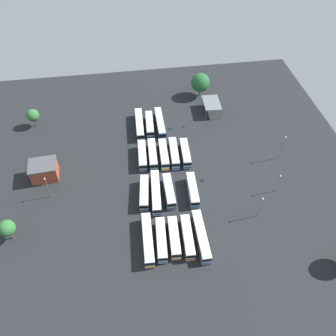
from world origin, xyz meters
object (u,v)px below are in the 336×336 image
object	(u,v)px
bus_row0_slot2	(160,123)
bus_row3_slot3	(187,237)
bus_row3_slot0	(148,239)
bus_row2_slot2	(169,191)
bus_row1_slot1	(153,154)
bus_row1_slot0	(142,155)
bus_row2_slot1	(156,192)
lamp_post_by_building	(260,207)
bus_row1_slot2	(164,154)
tree_northwest	(33,115)
depot_building	(44,170)
bus_row1_slot3	(174,153)
tree_east_edge	(200,82)
maintenance_shelter	(212,103)
bus_row0_slot0	(139,124)
lamp_post_near_entrance	(283,147)
bus_row3_slot4	(201,236)
lamp_post_mid_lot	(278,183)
bus_row0_slot1	(150,124)
bus_row2_slot0	(144,193)
bus_row1_slot4	(185,153)
bus_row3_slot1	(161,240)
lamp_post_far_corner	(48,187)
bus_row2_slot4	(192,190)
tree_south_edge	(7,228)
bus_row3_slot2	(174,237)

from	to	relation	value
bus_row0_slot2	bus_row3_slot3	distance (m)	48.99
bus_row3_slot0	bus_row2_slot2	bearing A→B (deg)	152.68
bus_row1_slot1	bus_row0_slot2	bearing A→B (deg)	163.87
bus_row1_slot0	bus_row2_slot1	world-z (taller)	same
bus_row1_slot0	lamp_post_by_building	distance (m)	41.97
bus_row1_slot2	bus_row3_slot0	bearing A→B (deg)	-15.40
tree_northwest	depot_building	bearing A→B (deg)	12.93
bus_row1_slot3	tree_east_edge	bearing A→B (deg)	154.61
bus_row2_slot2	maintenance_shelter	world-z (taller)	maintenance_shelter
bus_row3_slot0	bus_row3_slot3	size ratio (longest dim) A/B	1.21
bus_row0_slot0	bus_row1_slot0	distance (m)	16.22
bus_row2_slot2	tree_northwest	size ratio (longest dim) A/B	1.68
lamp_post_by_building	tree_northwest	world-z (taller)	lamp_post_by_building
lamp_post_near_entrance	bus_row3_slot4	bearing A→B (deg)	-50.67
lamp_post_mid_lot	bus_row1_slot3	bearing A→B (deg)	-123.97
bus_row0_slot1	bus_row2_slot0	distance (m)	32.08
bus_row1_slot4	bus_row3_slot4	xyz separation A→B (m)	(32.30, -1.52, 0.00)
bus_row1_slot4	bus_row3_slot4	bearing A→B (deg)	-2.70
lamp_post_near_entrance	bus_row0_slot1	bearing A→B (deg)	-117.64
bus_row1_slot2	bus_row3_slot1	world-z (taller)	same
lamp_post_far_corner	bus_row2_slot4	bearing A→B (deg)	83.04
bus_row1_slot1	bus_row3_slot1	distance (m)	33.03
bus_row0_slot0	bus_row3_slot0	bearing A→B (deg)	-2.43
bus_row3_slot3	bus_row3_slot1	bearing A→B (deg)	-91.50
bus_row2_slot4	bus_row3_slot4	bearing A→B (deg)	-2.94
bus_row0_slot0	lamp_post_near_entrance	xyz separation A→B (m)	(22.45, 45.50, 3.36)
bus_row1_slot2	tree_south_edge	size ratio (longest dim) A/B	1.71
bus_row0_slot2	bus_row1_slot0	bearing A→B (deg)	-26.87
bus_row1_slot1	bus_row1_slot3	world-z (taller)	same
bus_row0_slot1	bus_row2_slot0	bearing A→B (deg)	-9.13
bus_row2_slot0	bus_row3_slot3	bearing A→B (deg)	30.66
bus_row1_slot0	tree_south_edge	world-z (taller)	tree_south_edge
bus_row0_slot2	bus_row2_slot4	bearing A→B (deg)	9.91
lamp_post_near_entrance	tree_east_edge	size ratio (longest dim) A/B	0.98
maintenance_shelter	tree_east_edge	xyz separation A→B (m)	(-11.11, -2.20, 2.05)
bus_row0_slot2	bus_row1_slot0	distance (m)	17.77
bus_row1_slot4	tree_south_edge	world-z (taller)	tree_south_edge
bus_row1_slot1	tree_northwest	world-z (taller)	tree_northwest
bus_row3_slot0	tree_east_edge	size ratio (longest dim) A/B	1.58
bus_row2_slot4	depot_building	distance (m)	47.43
bus_row3_slot3	maintenance_shelter	size ratio (longest dim) A/B	1.30
bus_row1_slot0	bus_row3_slot2	bearing A→B (deg)	9.65
tree_south_edge	tree_east_edge	xyz separation A→B (m)	(-58.59, 65.41, 1.21)
bus_row1_slot1	lamp_post_by_building	size ratio (longest dim) A/B	1.53
bus_row2_slot0	bus_row2_slot1	xyz separation A→B (m)	(0.28, 3.50, 0.00)
bus_row1_slot3	tree_east_edge	distance (m)	37.61
bus_row1_slot2	tree_east_edge	world-z (taller)	tree_east_edge
bus_row3_slot3	maintenance_shelter	distance (m)	58.77
bus_row1_slot0	bus_row1_slot1	bearing A→B (deg)	91.06
bus_row3_slot0	tree_south_edge	xyz separation A→B (m)	(-6.97, -37.11, 3.08)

